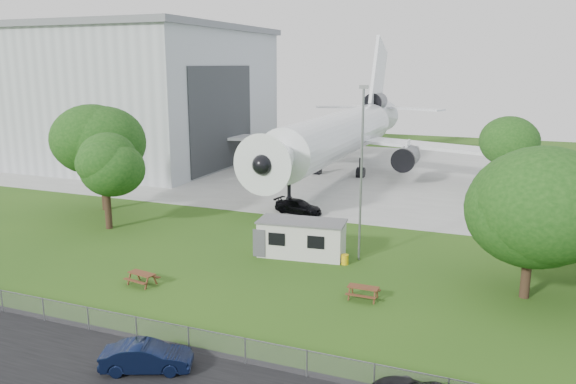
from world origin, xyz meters
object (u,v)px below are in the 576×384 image
at_px(hangar, 103,93).
at_px(picnic_west, 142,284).
at_px(picnic_east, 363,299).
at_px(site_cabin, 302,238).
at_px(airliner, 341,132).
at_px(car_centre_sedan, 147,357).

relative_size(hangar, picnic_west, 23.89).
distance_m(hangar, picnic_east, 61.03).
bearing_deg(picnic_west, site_cabin, 59.87).
xyz_separation_m(hangar, picnic_west, (34.75, -39.28, -9.41)).
bearing_deg(site_cabin, airliner, 101.48).
height_order(picnic_east, car_centre_sedan, car_centre_sedan).
xyz_separation_m(airliner, site_cabin, (6.16, -30.34, -3.96)).
relative_size(site_cabin, picnic_east, 3.83).
relative_size(picnic_east, car_centre_sedan, 0.45).
height_order(airliner, car_centre_sedan, airliner).
distance_m(hangar, car_centre_sedan, 63.56).
distance_m(picnic_west, car_centre_sedan, 10.55).
xyz_separation_m(picnic_east, car_centre_sedan, (-7.02, -11.35, 0.66)).
xyz_separation_m(picnic_west, car_centre_sedan, (6.37, -8.38, 0.66)).
bearing_deg(site_cabin, car_centre_sedan, -93.36).
relative_size(airliner, picnic_east, 26.52).
xyz_separation_m(airliner, picnic_east, (12.18, -36.17, -5.27)).
bearing_deg(hangar, picnic_east, -37.02).
xyz_separation_m(airliner, picnic_west, (-1.22, -39.14, -5.27)).
xyz_separation_m(site_cabin, picnic_west, (-7.38, -8.80, -1.31)).
relative_size(hangar, picnic_east, 23.89).
bearing_deg(airliner, car_centre_sedan, -83.81).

